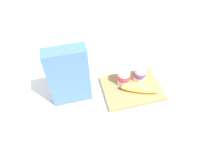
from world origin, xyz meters
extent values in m
plane|color=white|center=(0.00, 0.00, 0.00)|extent=(2.40, 2.40, 0.00)
cube|color=#A37A4C|center=(0.00, 0.00, 0.01)|extent=(0.29, 0.23, 0.02)
cube|color=#4770B7|center=(-0.29, 0.02, 0.15)|extent=(0.18, 0.07, 0.30)
cylinder|color=white|center=(-0.03, 0.04, 0.07)|extent=(0.06, 0.06, 0.09)
cylinder|color=#DB384C|center=(-0.03, 0.04, 0.07)|extent=(0.06, 0.06, 0.03)
cylinder|color=silver|center=(-0.03, 0.04, 0.12)|extent=(0.06, 0.06, 0.00)
cylinder|color=white|center=(0.05, 0.04, 0.06)|extent=(0.06, 0.06, 0.08)
cylinder|color=#7A4C99|center=(0.05, 0.04, 0.06)|extent=(0.06, 0.06, 0.03)
cylinder|color=silver|center=(0.05, 0.04, 0.10)|extent=(0.06, 0.06, 0.00)
ellipsoid|color=#EACC4E|center=(0.03, -0.04, 0.04)|extent=(0.19, 0.10, 0.04)
ellipsoid|color=#EACC4E|center=(0.02, -0.02, 0.04)|extent=(0.17, 0.06, 0.03)
cylinder|color=brown|center=(-0.06, 0.00, 0.03)|extent=(0.01, 0.01, 0.02)
camera|label=1|loc=(-0.27, -0.65, 0.81)|focal=33.55mm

